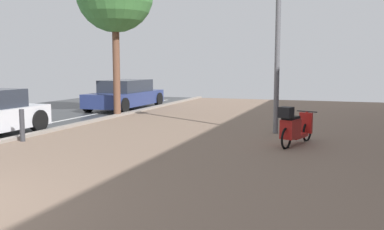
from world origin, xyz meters
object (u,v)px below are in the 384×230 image
parked_car_far (126,95)px  lamp_post (278,24)px  scooter_mid (294,127)px  bollard_far (22,125)px

parked_car_far → lamp_post: lamp_post is taller
parked_car_far → lamp_post: (7.15, -4.64, 2.39)m
scooter_mid → parked_car_far: size_ratio=0.38×
lamp_post → bollard_far: size_ratio=6.70×
parked_car_far → lamp_post: 8.85m
scooter_mid → bollard_far: (-6.40, -1.61, -0.04)m
scooter_mid → lamp_post: bearing=110.7°
bollard_far → parked_car_far: bearing=100.0°
parked_car_far → bollard_far: (1.41, -7.98, -0.20)m
scooter_mid → parked_car_far: 10.08m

